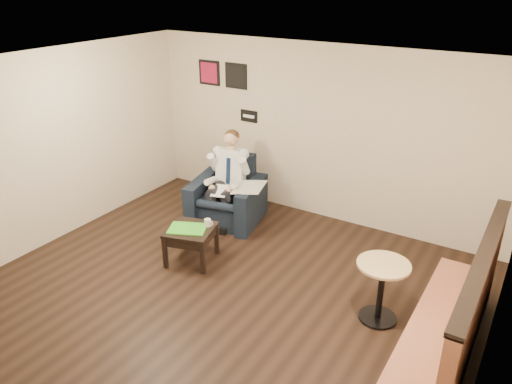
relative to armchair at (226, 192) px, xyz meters
The scene contains 18 objects.
ground 2.36m from the armchair, 60.93° to the right, with size 6.00×6.00×0.00m, color black.
wall_back 1.74m from the armchair, 41.20° to the left, with size 6.00×0.02×2.80m, color beige.
wall_left 2.90m from the armchair, 132.95° to the right, with size 0.02×6.00×2.80m, color beige.
wall_right 4.67m from the armchair, 26.09° to the right, with size 0.02×6.00×2.80m, color beige.
ceiling 3.25m from the armchair, 60.93° to the right, with size 6.00×6.00×0.02m, color white.
seating_sign 1.40m from the armchair, 100.45° to the left, with size 0.32×0.02×0.20m, color black.
art_print_left 2.14m from the armchair, 135.34° to the left, with size 0.42×0.03×0.42m, color #AE1540.
art_print_right 1.95m from the armchair, 113.89° to the left, with size 0.42×0.03×0.42m, color black.
armchair is the anchor object (origin of this frame).
seated_man 0.23m from the armchair, 77.52° to the right, with size 0.67×1.00×1.40m, color silver, non-canonical shape.
lap_papers 0.27m from the armchair, 77.52° to the right, with size 0.23×0.33×0.01m, color white.
newspaper 0.48m from the armchair, ahead, with size 0.44×0.55×0.01m, color silver.
side_table 1.34m from the armchair, 77.49° to the right, with size 0.62×0.62×0.51m, color black.
green_folder 1.34m from the armchair, 78.87° to the right, with size 0.51×0.36×0.01m, color green.
coffee_mug 1.18m from the armchair, 68.07° to the right, with size 0.09×0.09×0.11m, color white.
smartphone 1.13m from the armchair, 75.19° to the right, with size 0.16×0.08×0.01m, color black.
banquette 4.01m from the armchair, 22.07° to the right, with size 0.64×2.67×1.37m, color #A05A3E.
cafe_table 3.18m from the armchair, 21.45° to the right, with size 0.61×0.61×0.76m, color tan.
Camera 1 is at (3.11, -3.96, 3.76)m, focal length 35.00 mm.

